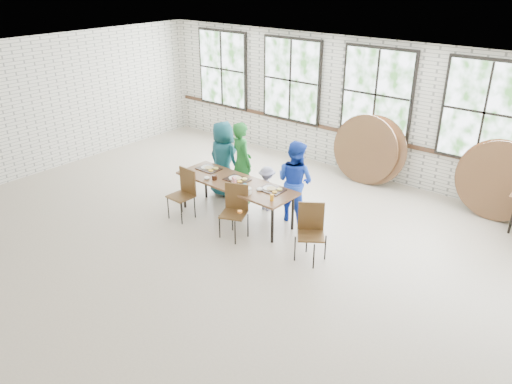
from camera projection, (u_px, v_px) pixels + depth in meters
room at (376, 96)px, 10.52m from camera, size 12.00×12.00×12.00m
dining_table at (236, 184)px, 9.16m from camera, size 2.42×0.87×0.74m
chair_near_left at (184, 189)px, 9.27m from camera, size 0.44×0.43×0.95m
chair_near_right at (235, 206)px, 8.64m from camera, size 0.54×0.54×0.95m
chair_spare at (311, 227)px, 7.96m from camera, size 0.58×0.57×0.95m
adult_teal at (223, 159)px, 10.10m from camera, size 0.80×0.56×1.56m
adult_green at (242, 163)px, 9.80m from camera, size 0.71×0.60×1.65m
toddler at (267, 188)px, 9.59m from camera, size 0.61×0.40×0.89m
adult_blue at (295, 181)px, 9.09m from camera, size 0.79×0.63×1.55m
tabletop_clutter at (239, 183)px, 9.05m from camera, size 2.06×0.64×0.11m
round_tops_leaning at (428, 164)px, 9.96m from camera, size 4.23×0.43×1.49m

